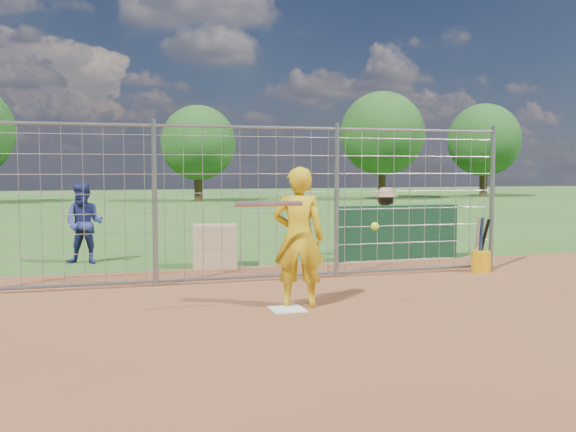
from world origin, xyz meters
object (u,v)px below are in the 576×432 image
object	(u,v)px
batter	(299,237)
bystander_a	(84,223)
bystander_c	(385,222)
equipment_bin	(215,246)
bucket_with_bats	(481,259)

from	to	relation	value
batter	bystander_a	distance (m)	5.63
batter	bystander_c	xyz separation A→B (m)	(3.25, 4.30, -0.21)
batter	equipment_bin	bearing A→B (deg)	-64.02
equipment_bin	bucket_with_bats	world-z (taller)	bucket_with_bats
bystander_a	equipment_bin	size ratio (longest dim) A/B	1.96
bucket_with_bats	equipment_bin	bearing A→B (deg)	156.82
batter	bystander_c	distance (m)	5.39
bucket_with_bats	bystander_c	bearing A→B (deg)	105.57
batter	bystander_c	size ratio (longest dim) A/B	1.29
bystander_a	equipment_bin	bearing A→B (deg)	-7.31
batter	equipment_bin	size ratio (longest dim) A/B	2.32
batter	bucket_with_bats	world-z (taller)	batter
bystander_a	bystander_c	size ratio (longest dim) A/B	1.08
bystander_c	bucket_with_bats	xyz separation A→B (m)	(0.70, -2.50, -0.48)
batter	bystander_c	world-z (taller)	batter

